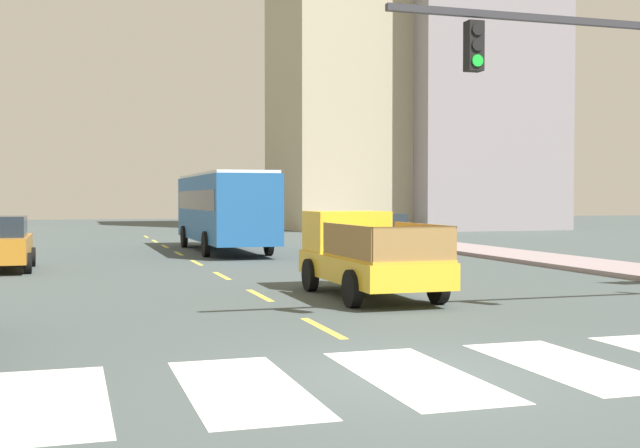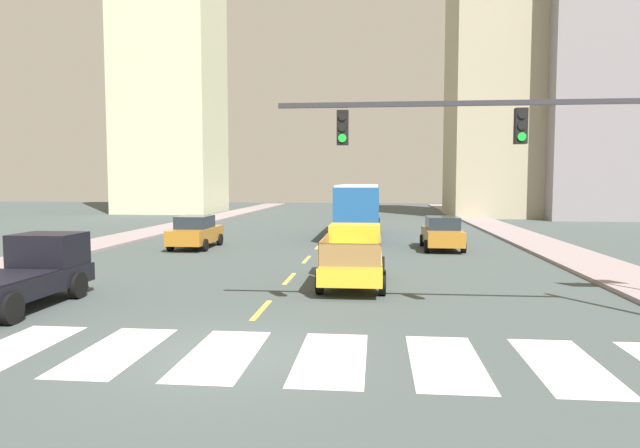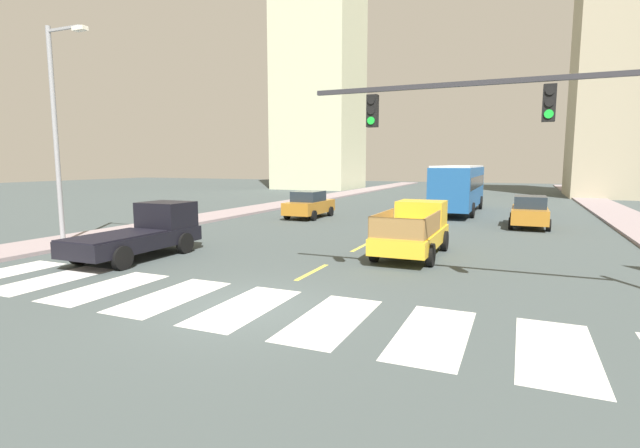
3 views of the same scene
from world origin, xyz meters
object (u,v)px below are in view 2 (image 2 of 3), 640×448
object	(u,v)px
city_bus	(359,206)
sedan_near_left	(196,232)
pickup_dark	(25,274)
sedan_mid	(442,233)
pickup_stakebed	(354,256)
traffic_signal_gantry	(575,151)

from	to	relation	value
city_bus	sedan_near_left	size ratio (longest dim) A/B	2.45
pickup_dark	sedan_near_left	distance (m)	13.83
pickup_dark	sedan_near_left	size ratio (longest dim) A/B	1.18
sedan_mid	pickup_stakebed	bearing A→B (deg)	-114.42
pickup_dark	city_bus	world-z (taller)	city_bus
sedan_mid	traffic_signal_gantry	world-z (taller)	traffic_signal_gantry
sedan_near_left	pickup_dark	bearing A→B (deg)	-91.10
city_bus	sedan_mid	xyz separation A→B (m)	(4.52, -6.28, -1.09)
city_bus	sedan_mid	distance (m)	7.81
traffic_signal_gantry	pickup_dark	bearing A→B (deg)	175.83
city_bus	sedan_near_left	bearing A→B (deg)	-140.84
pickup_dark	traffic_signal_gantry	world-z (taller)	traffic_signal_gantry
sedan_near_left	sedan_mid	bearing A→B (deg)	3.74
city_bus	sedan_near_left	distance (m)	10.96
sedan_mid	sedan_near_left	distance (m)	12.94
pickup_dark	sedan_mid	world-z (taller)	pickup_dark
pickup_stakebed	sedan_mid	distance (m)	10.88
pickup_stakebed	pickup_dark	bearing A→B (deg)	-152.83
sedan_near_left	traffic_signal_gantry	xyz separation A→B (m)	(14.16, -14.88, 3.40)
traffic_signal_gantry	pickup_stakebed	bearing A→B (deg)	134.47
city_bus	traffic_signal_gantry	size ratio (longest dim) A/B	1.01
sedan_mid	traffic_signal_gantry	bearing A→B (deg)	-87.29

